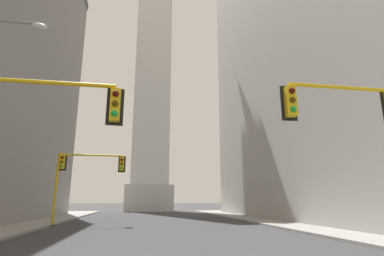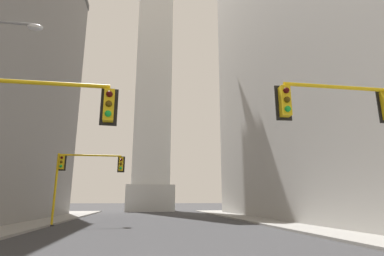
{
  "view_description": "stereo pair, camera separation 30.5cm",
  "coord_description": "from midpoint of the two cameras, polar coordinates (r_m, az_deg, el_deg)",
  "views": [
    {
      "loc": [
        -1.5,
        -0.14,
        1.93
      ],
      "look_at": [
        3.99,
        32.39,
        9.89
      ],
      "focal_mm": 28.0,
      "sensor_mm": 36.0,
      "label": 1
    },
    {
      "loc": [
        -1.2,
        -0.18,
        1.93
      ],
      "look_at": [
        3.99,
        32.39,
        9.89
      ],
      "focal_mm": 28.0,
      "sensor_mm": 36.0,
      "label": 2
    }
  ],
  "objects": [
    {
      "name": "sidewalk_right",
      "position": [
        23.65,
        21.64,
        -17.15
      ],
      "size": [
        5.0,
        67.34,
        0.15
      ],
      "primitive_type": "cube",
      "color": "gray",
      "rests_on": "ground_plane"
    },
    {
      "name": "building_right",
      "position": [
        40.59,
        30.84,
        15.03
      ],
      "size": [
        25.12,
        41.48,
        40.09
      ],
      "color": "#B2AFAA",
      "rests_on": "ground_plane"
    },
    {
      "name": "obelisk",
      "position": [
        62.76,
        -7.55,
        12.79
      ],
      "size": [
        8.36,
        8.36,
        61.59
      ],
      "color": "silver",
      "rests_on": "ground_plane"
    },
    {
      "name": "traffic_light_near_right",
      "position": [
        12.63,
        29.48,
        0.75
      ],
      "size": [
        4.93,
        0.52,
        6.12
      ],
      "color": "yellow",
      "rests_on": "ground_plane"
    },
    {
      "name": "traffic_light_mid_left",
      "position": [
        25.77,
        -20.64,
        -7.5
      ],
      "size": [
        5.41,
        0.5,
        5.58
      ],
      "color": "yellow",
      "rests_on": "ground_plane"
    },
    {
      "name": "traffic_light_near_left",
      "position": [
        11.22,
        -33.22,
        1.75
      ],
      "size": [
        5.86,
        0.52,
        5.81
      ],
      "color": "yellow",
      "rests_on": "ground_plane"
    }
  ]
}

